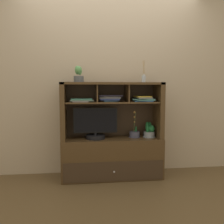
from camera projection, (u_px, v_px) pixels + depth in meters
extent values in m
cube|color=brown|center=(112.00, 177.00, 3.28)|extent=(6.00, 6.00, 0.02)
cube|color=tan|center=(110.00, 74.00, 3.38)|extent=(6.00, 0.02, 2.80)
cube|color=#48331B|center=(112.00, 157.00, 3.25)|extent=(1.33, 0.42, 0.53)
cube|color=#38291A|center=(114.00, 172.00, 3.04)|extent=(1.28, 0.01, 0.25)
sphere|color=silver|center=(114.00, 172.00, 3.03)|extent=(0.02, 0.02, 0.02)
cube|color=#48331B|center=(63.00, 111.00, 3.11)|extent=(0.06, 0.38, 0.74)
cube|color=#48331B|center=(158.00, 110.00, 3.26)|extent=(0.06, 0.38, 0.74)
cube|color=#38291A|center=(111.00, 110.00, 3.37)|extent=(1.27, 0.02, 0.71)
cube|color=#48331B|center=(112.00, 84.00, 3.15)|extent=(1.33, 0.38, 0.03)
cube|color=#48331B|center=(112.00, 102.00, 3.18)|extent=(1.21, 0.34, 0.02)
cube|color=#48331B|center=(97.00, 93.00, 3.14)|extent=(0.02, 0.32, 0.22)
cube|color=#48331B|center=(127.00, 93.00, 3.19)|extent=(0.02, 0.32, 0.22)
cylinder|color=black|center=(96.00, 137.00, 3.18)|extent=(0.25, 0.25, 0.05)
cylinder|color=black|center=(96.00, 134.00, 3.18)|extent=(0.04, 0.04, 0.03)
cube|color=black|center=(95.00, 120.00, 3.16)|extent=(0.58, 0.03, 0.33)
cube|color=black|center=(95.00, 121.00, 3.14)|extent=(0.55, 0.00, 0.30)
cylinder|color=#46465B|center=(135.00, 134.00, 3.28)|extent=(0.14, 0.14, 0.08)
cylinder|color=#46465B|center=(134.00, 137.00, 3.28)|extent=(0.16, 0.16, 0.01)
cylinder|color=#4C6B38|center=(135.00, 122.00, 3.26)|extent=(0.03, 0.01, 0.27)
sphere|color=#B8873C|center=(134.00, 122.00, 3.26)|extent=(0.02, 0.02, 0.02)
sphere|color=#B8873C|center=(134.00, 117.00, 3.26)|extent=(0.03, 0.03, 0.03)
sphere|color=#B8873C|center=(134.00, 112.00, 3.24)|extent=(0.03, 0.03, 0.03)
ellipsoid|color=#216934|center=(136.00, 129.00, 3.27)|extent=(0.04, 0.05, 0.08)
ellipsoid|color=#216934|center=(136.00, 129.00, 3.28)|extent=(0.04, 0.05, 0.09)
cylinder|color=gray|center=(149.00, 134.00, 3.28)|extent=(0.15, 0.15, 0.08)
cylinder|color=gray|center=(149.00, 137.00, 3.28)|extent=(0.17, 0.17, 0.01)
ellipsoid|color=#1B6230|center=(152.00, 129.00, 3.28)|extent=(0.08, 0.05, 0.08)
ellipsoid|color=#1B6230|center=(150.00, 125.00, 3.31)|extent=(0.05, 0.05, 0.09)
ellipsoid|color=#1B6230|center=(147.00, 127.00, 3.29)|extent=(0.05, 0.06, 0.14)
ellipsoid|color=#1B6230|center=(147.00, 129.00, 3.24)|extent=(0.05, 0.06, 0.11)
ellipsoid|color=#1B6230|center=(152.00, 129.00, 3.24)|extent=(0.08, 0.07, 0.09)
cube|color=#305679|center=(110.00, 101.00, 3.21)|extent=(0.21, 0.21, 0.02)
cube|color=#334282|center=(110.00, 99.00, 3.21)|extent=(0.27, 0.24, 0.02)
cube|color=slate|center=(110.00, 98.00, 3.21)|extent=(0.29, 0.24, 0.02)
cube|color=gray|center=(111.00, 96.00, 3.21)|extent=(0.23, 0.19, 0.01)
cube|color=#312E47|center=(110.00, 96.00, 3.20)|extent=(0.31, 0.23, 0.01)
cube|color=#264E85|center=(143.00, 101.00, 3.18)|extent=(0.25, 0.22, 0.01)
cube|color=#417570|center=(144.00, 100.00, 3.19)|extent=(0.27, 0.26, 0.01)
cube|color=#447871|center=(143.00, 99.00, 3.19)|extent=(0.31, 0.21, 0.02)
cube|color=slate|center=(143.00, 98.00, 3.19)|extent=(0.22, 0.23, 0.02)
cube|color=gold|center=(142.00, 97.00, 3.19)|extent=(0.21, 0.22, 0.02)
cube|color=gray|center=(81.00, 101.00, 3.10)|extent=(0.21, 0.23, 0.01)
cube|color=#5A6C5F|center=(82.00, 100.00, 3.10)|extent=(0.30, 0.22, 0.01)
cube|color=#3B7562|center=(81.00, 99.00, 3.11)|extent=(0.28, 0.23, 0.02)
cylinder|color=#A8B3BC|center=(144.00, 79.00, 3.23)|extent=(0.06, 0.06, 0.09)
cylinder|color=#A8B3BC|center=(144.00, 75.00, 3.22)|extent=(0.03, 0.03, 0.02)
cylinder|color=tan|center=(144.00, 68.00, 3.21)|extent=(0.00, 0.04, 0.20)
cylinder|color=tan|center=(144.00, 68.00, 3.21)|extent=(0.02, 0.02, 0.20)
cylinder|color=tan|center=(144.00, 68.00, 3.21)|extent=(0.03, 0.01, 0.20)
cylinder|color=tan|center=(144.00, 68.00, 3.21)|extent=(0.02, 0.03, 0.20)
cylinder|color=tan|center=(144.00, 68.00, 3.21)|extent=(0.01, 0.03, 0.20)
cylinder|color=tan|center=(144.00, 68.00, 3.21)|extent=(0.05, 0.01, 0.20)
cylinder|color=tan|center=(144.00, 68.00, 3.21)|extent=(0.03, 0.02, 0.20)
cylinder|color=#4D5052|center=(79.00, 79.00, 3.08)|extent=(0.13, 0.13, 0.08)
cylinder|color=#4D5052|center=(79.00, 82.00, 3.09)|extent=(0.15, 0.15, 0.01)
ellipsoid|color=#55924F|center=(80.00, 71.00, 3.08)|extent=(0.06, 0.07, 0.11)
ellipsoid|color=#55924F|center=(77.00, 70.00, 3.09)|extent=(0.06, 0.07, 0.11)
ellipsoid|color=#55924F|center=(78.00, 70.00, 3.06)|extent=(0.08, 0.08, 0.09)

